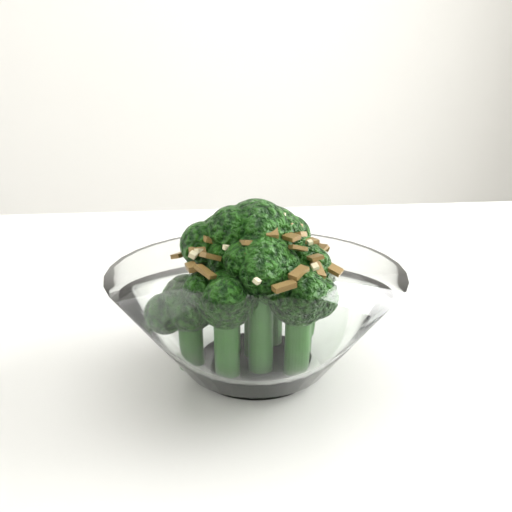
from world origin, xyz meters
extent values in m
cube|color=white|center=(0.14, -0.11, 0.73)|extent=(1.21, 0.82, 0.04)
cylinder|color=white|center=(0.69, 0.22, 0.35)|extent=(0.04, 0.04, 0.71)
cylinder|color=white|center=(0.23, -0.24, 0.75)|extent=(0.09, 0.09, 0.01)
cylinder|color=#1F5516|center=(0.26, -0.24, 0.79)|extent=(0.02, 0.02, 0.06)
sphere|color=#1A4E0E|center=(0.26, -0.24, 0.83)|extent=(0.04, 0.04, 0.04)
cylinder|color=#1F5516|center=(0.18, -0.25, 0.78)|extent=(0.02, 0.02, 0.04)
sphere|color=#1A4E0E|center=(0.18, -0.25, 0.81)|extent=(0.04, 0.04, 0.04)
cylinder|color=#1F5516|center=(0.23, -0.27, 0.80)|extent=(0.02, 0.02, 0.07)
sphere|color=#1A4E0E|center=(0.23, -0.27, 0.84)|extent=(0.04, 0.04, 0.04)
cylinder|color=#1F5516|center=(0.23, -0.24, 0.80)|extent=(0.02, 0.02, 0.08)
sphere|color=#1A4E0E|center=(0.23, -0.24, 0.86)|extent=(0.05, 0.05, 0.05)
cylinder|color=#1F5516|center=(0.25, -0.28, 0.79)|extent=(0.02, 0.02, 0.05)
sphere|color=#1A4E0E|center=(0.25, -0.28, 0.82)|extent=(0.04, 0.04, 0.04)
cylinder|color=#1F5516|center=(0.24, -0.22, 0.80)|extent=(0.02, 0.02, 0.07)
sphere|color=#1A4E0E|center=(0.24, -0.22, 0.85)|extent=(0.05, 0.05, 0.05)
cylinder|color=#1F5516|center=(0.23, -0.20, 0.78)|extent=(0.02, 0.02, 0.04)
sphere|color=#1A4E0E|center=(0.23, -0.20, 0.81)|extent=(0.04, 0.04, 0.04)
cylinder|color=#1F5516|center=(0.20, -0.27, 0.79)|extent=(0.02, 0.02, 0.05)
sphere|color=#1A4E0E|center=(0.20, -0.27, 0.82)|extent=(0.04, 0.04, 0.04)
cylinder|color=#1F5516|center=(0.21, -0.23, 0.80)|extent=(0.02, 0.02, 0.07)
sphere|color=#1A4E0E|center=(0.21, -0.23, 0.85)|extent=(0.05, 0.05, 0.05)
cylinder|color=#1F5516|center=(0.27, -0.21, 0.78)|extent=(0.02, 0.02, 0.04)
sphere|color=#1A4E0E|center=(0.27, -0.21, 0.81)|extent=(0.04, 0.04, 0.04)
cube|color=olive|center=(0.20, -0.25, 0.86)|extent=(0.01, 0.01, 0.01)
cube|color=olive|center=(0.26, -0.27, 0.84)|extent=(0.01, 0.02, 0.01)
cube|color=olive|center=(0.28, -0.26, 0.84)|extent=(0.02, 0.01, 0.01)
cube|color=olive|center=(0.26, -0.22, 0.85)|extent=(0.01, 0.01, 0.01)
cube|color=olive|center=(0.26, -0.27, 0.85)|extent=(0.01, 0.01, 0.01)
cube|color=olive|center=(0.19, -0.27, 0.85)|extent=(0.01, 0.01, 0.01)
cube|color=olive|center=(0.23, -0.27, 0.86)|extent=(0.01, 0.01, 0.01)
cube|color=olive|center=(0.22, -0.27, 0.85)|extent=(0.01, 0.02, 0.00)
cube|color=olive|center=(0.24, -0.19, 0.84)|extent=(0.01, 0.02, 0.01)
cube|color=olive|center=(0.28, -0.23, 0.84)|extent=(0.02, 0.01, 0.01)
cube|color=olive|center=(0.20, -0.22, 0.86)|extent=(0.01, 0.01, 0.01)
cube|color=olive|center=(0.25, -0.26, 0.86)|extent=(0.01, 0.02, 0.00)
cube|color=olive|center=(0.24, -0.20, 0.84)|extent=(0.01, 0.02, 0.00)
cube|color=olive|center=(0.19, -0.25, 0.85)|extent=(0.01, 0.01, 0.01)
cube|color=olive|center=(0.24, -0.30, 0.84)|extent=(0.02, 0.01, 0.01)
cube|color=olive|center=(0.19, -0.28, 0.84)|extent=(0.02, 0.02, 0.01)
cube|color=olive|center=(0.25, -0.27, 0.85)|extent=(0.01, 0.01, 0.01)
cube|color=olive|center=(0.26, -0.29, 0.83)|extent=(0.01, 0.01, 0.01)
cube|color=olive|center=(0.19, -0.22, 0.84)|extent=(0.02, 0.02, 0.00)
cube|color=olive|center=(0.22, -0.20, 0.85)|extent=(0.01, 0.02, 0.01)
cube|color=olive|center=(0.22, -0.27, 0.86)|extent=(0.02, 0.01, 0.01)
cube|color=olive|center=(0.25, -0.25, 0.86)|extent=(0.01, 0.01, 0.01)
cube|color=olive|center=(0.25, -0.29, 0.84)|extent=(0.02, 0.01, 0.01)
cube|color=olive|center=(0.20, -0.25, 0.85)|extent=(0.02, 0.01, 0.01)
cube|color=olive|center=(0.25, -0.25, 0.86)|extent=(0.02, 0.01, 0.01)
cube|color=olive|center=(0.23, -0.23, 0.87)|extent=(0.01, 0.01, 0.01)
cube|color=olive|center=(0.27, -0.24, 0.84)|extent=(0.01, 0.01, 0.01)
cube|color=olive|center=(0.23, -0.26, 0.86)|extent=(0.02, 0.01, 0.01)
cube|color=olive|center=(0.20, -0.20, 0.84)|extent=(0.02, 0.01, 0.01)
cube|color=olive|center=(0.18, -0.27, 0.84)|extent=(0.01, 0.02, 0.01)
cube|color=olive|center=(0.23, -0.22, 0.86)|extent=(0.01, 0.02, 0.01)
cube|color=olive|center=(0.27, -0.21, 0.84)|extent=(0.01, 0.02, 0.01)
cube|color=olive|center=(0.26, -0.24, 0.85)|extent=(0.02, 0.01, 0.00)
cube|color=olive|center=(0.24, -0.22, 0.86)|extent=(0.01, 0.01, 0.01)
cube|color=olive|center=(0.17, -0.23, 0.84)|extent=(0.01, 0.01, 0.01)
cube|color=olive|center=(0.20, -0.23, 0.86)|extent=(0.02, 0.01, 0.01)
cube|color=beige|center=(0.22, -0.20, 0.85)|extent=(0.00, 0.00, 0.00)
cube|color=beige|center=(0.20, -0.27, 0.85)|extent=(0.01, 0.01, 0.00)
cube|color=beige|center=(0.24, -0.21, 0.85)|extent=(0.01, 0.00, 0.00)
cube|color=beige|center=(0.22, -0.30, 0.84)|extent=(0.01, 0.01, 0.00)
cube|color=beige|center=(0.22, -0.22, 0.86)|extent=(0.00, 0.00, 0.00)
cube|color=beige|center=(0.22, -0.23, 0.87)|extent=(0.01, 0.01, 0.01)
cube|color=beige|center=(0.22, -0.23, 0.87)|extent=(0.01, 0.01, 0.01)
cube|color=beige|center=(0.18, -0.26, 0.85)|extent=(0.01, 0.01, 0.01)
cube|color=beige|center=(0.25, -0.25, 0.87)|extent=(0.00, 0.00, 0.00)
cube|color=beige|center=(0.19, -0.25, 0.85)|extent=(0.01, 0.01, 0.00)
cube|color=beige|center=(0.24, -0.24, 0.87)|extent=(0.01, 0.01, 0.00)
cube|color=beige|center=(0.26, -0.25, 0.85)|extent=(0.00, 0.00, 0.00)
cube|color=beige|center=(0.25, -0.29, 0.84)|extent=(0.01, 0.01, 0.01)
cube|color=beige|center=(0.24, -0.19, 0.84)|extent=(0.01, 0.01, 0.00)
cube|color=beige|center=(0.26, -0.28, 0.84)|extent=(0.01, 0.01, 0.01)
cube|color=beige|center=(0.19, -0.21, 0.85)|extent=(0.00, 0.01, 0.00)
cube|color=beige|center=(0.20, -0.25, 0.86)|extent=(0.01, 0.01, 0.00)
cube|color=beige|center=(0.23, -0.29, 0.85)|extent=(0.01, 0.01, 0.00)
cube|color=beige|center=(0.19, -0.25, 0.85)|extent=(0.01, 0.01, 0.00)
cube|color=beige|center=(0.25, -0.21, 0.85)|extent=(0.01, 0.01, 0.01)
cube|color=beige|center=(0.24, -0.22, 0.86)|extent=(0.00, 0.00, 0.00)
camera|label=1|loc=(0.18, -0.62, 0.96)|focal=40.00mm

